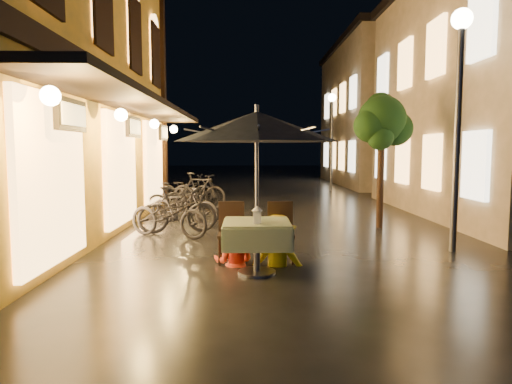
{
  "coord_description": "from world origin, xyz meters",
  "views": [
    {
      "loc": [
        -0.69,
        -5.98,
        1.83
      ],
      "look_at": [
        -0.55,
        1.2,
        1.15
      ],
      "focal_mm": 32.0,
      "sensor_mm": 36.0,
      "label": 1
    }
  ],
  "objects_px": {
    "streetlamp_near": "(459,86)",
    "person_orange": "(234,221)",
    "patio_umbrella": "(257,127)",
    "bicycle_0": "(169,214)",
    "person_yellow": "(278,216)",
    "cafe_table": "(257,234)",
    "table_lantern": "(257,214)"
  },
  "relations": [
    {
      "from": "streetlamp_near",
      "to": "person_orange",
      "type": "height_order",
      "value": "streetlamp_near"
    },
    {
      "from": "patio_umbrella",
      "to": "bicycle_0",
      "type": "xyz_separation_m",
      "value": [
        -1.77,
        2.8,
        -1.67
      ]
    },
    {
      "from": "person_yellow",
      "to": "cafe_table",
      "type": "bearing_deg",
      "value": 61.26
    },
    {
      "from": "person_yellow",
      "to": "bicycle_0",
      "type": "distance_m",
      "value": 3.13
    },
    {
      "from": "bicycle_0",
      "to": "person_orange",
      "type": "bearing_deg",
      "value": -122.91
    },
    {
      "from": "patio_umbrella",
      "to": "table_lantern",
      "type": "distance_m",
      "value": 1.25
    },
    {
      "from": "streetlamp_near",
      "to": "person_yellow",
      "type": "height_order",
      "value": "streetlamp_near"
    },
    {
      "from": "streetlamp_near",
      "to": "table_lantern",
      "type": "distance_m",
      "value": 4.38
    },
    {
      "from": "bicycle_0",
      "to": "table_lantern",
      "type": "bearing_deg",
      "value": -124.82
    },
    {
      "from": "cafe_table",
      "to": "person_yellow",
      "type": "bearing_deg",
      "value": 56.34
    },
    {
      "from": "patio_umbrella",
      "to": "cafe_table",
      "type": "bearing_deg",
      "value": 116.57
    },
    {
      "from": "person_orange",
      "to": "bicycle_0",
      "type": "relative_size",
      "value": 0.75
    },
    {
      "from": "person_orange",
      "to": "bicycle_0",
      "type": "bearing_deg",
      "value": -49.55
    },
    {
      "from": "cafe_table",
      "to": "person_yellow",
      "type": "height_order",
      "value": "person_yellow"
    },
    {
      "from": "streetlamp_near",
      "to": "patio_umbrella",
      "type": "height_order",
      "value": "streetlamp_near"
    },
    {
      "from": "streetlamp_near",
      "to": "patio_umbrella",
      "type": "xyz_separation_m",
      "value": [
        -3.55,
        -1.4,
        -0.77
      ]
    },
    {
      "from": "person_orange",
      "to": "bicycle_0",
      "type": "xyz_separation_m",
      "value": [
        -1.42,
        2.24,
        -0.21
      ]
    },
    {
      "from": "cafe_table",
      "to": "table_lantern",
      "type": "relative_size",
      "value": 3.96
    },
    {
      "from": "cafe_table",
      "to": "person_orange",
      "type": "distance_m",
      "value": 0.67
    },
    {
      "from": "person_orange",
      "to": "person_yellow",
      "type": "xyz_separation_m",
      "value": [
        0.69,
        -0.05,
        0.08
      ]
    },
    {
      "from": "patio_umbrella",
      "to": "person_yellow",
      "type": "bearing_deg",
      "value": 56.34
    },
    {
      "from": "streetlamp_near",
      "to": "cafe_table",
      "type": "height_order",
      "value": "streetlamp_near"
    },
    {
      "from": "cafe_table",
      "to": "bicycle_0",
      "type": "distance_m",
      "value": 3.32
    },
    {
      "from": "patio_umbrella",
      "to": "person_orange",
      "type": "xyz_separation_m",
      "value": [
        -0.35,
        0.56,
        -1.46
      ]
    },
    {
      "from": "patio_umbrella",
      "to": "bicycle_0",
      "type": "distance_m",
      "value": 3.71
    },
    {
      "from": "streetlamp_near",
      "to": "person_orange",
      "type": "bearing_deg",
      "value": -167.88
    },
    {
      "from": "table_lantern",
      "to": "bicycle_0",
      "type": "relative_size",
      "value": 0.14
    },
    {
      "from": "table_lantern",
      "to": "cafe_table",
      "type": "bearing_deg",
      "value": 90.0
    },
    {
      "from": "table_lantern",
      "to": "person_orange",
      "type": "relative_size",
      "value": 0.18
    },
    {
      "from": "person_yellow",
      "to": "table_lantern",
      "type": "bearing_deg",
      "value": 69.72
    },
    {
      "from": "person_yellow",
      "to": "person_orange",
      "type": "bearing_deg",
      "value": 0.6
    },
    {
      "from": "cafe_table",
      "to": "person_orange",
      "type": "bearing_deg",
      "value": 122.06
    }
  ]
}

